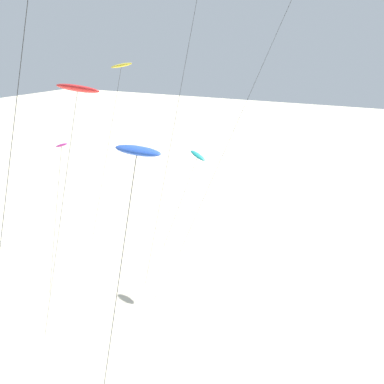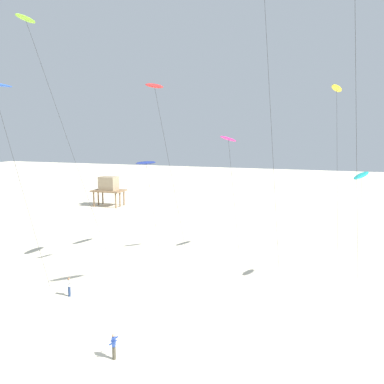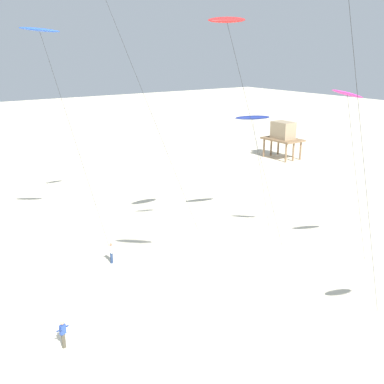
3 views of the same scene
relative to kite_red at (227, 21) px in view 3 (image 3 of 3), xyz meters
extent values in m
plane|color=beige|center=(0.18, -12.48, -17.92)|extent=(260.00, 260.00, 0.00)
ellipsoid|color=red|center=(-0.01, -0.03, 0.10)|extent=(1.14, 3.12, 0.72)
cylinder|color=#262626|center=(0.56, 2.78, -8.98)|extent=(1.16, 5.65, 17.88)
cylinder|color=#262626|center=(10.69, 0.55, -5.07)|extent=(1.30, 6.32, 25.70)
ellipsoid|color=#D8339E|center=(5.34, 6.51, -4.77)|extent=(1.73, 2.27, 0.88)
cylinder|color=#262626|center=(5.67, 8.15, -11.38)|extent=(0.69, 3.30, 13.08)
ellipsoid|color=navy|center=(-4.08, 6.35, -7.49)|extent=(1.61, 3.42, 0.43)
cylinder|color=#262626|center=(-3.86, 7.45, -12.77)|extent=(0.47, 2.22, 10.30)
cylinder|color=#262626|center=(-7.82, -1.77, -6.45)|extent=(1.80, 8.79, 22.95)
ellipsoid|color=blue|center=(-8.80, -9.98, -0.49)|extent=(1.99, 2.84, 0.52)
cylinder|color=#262626|center=(-8.40, -7.96, -9.25)|extent=(0.84, 4.08, 17.35)
cylinder|color=navy|center=(-4.97, -7.15, -17.48)|extent=(0.22, 0.22, 0.88)
cube|color=white|center=(-4.97, -7.15, -16.75)|extent=(0.38, 0.28, 0.58)
sphere|color=#9E7051|center=(-4.97, -7.15, -16.35)|extent=(0.20, 0.20, 0.20)
cylinder|color=white|center=(-5.19, -7.21, -16.70)|extent=(0.22, 0.51, 0.39)
cylinder|color=white|center=(-4.76, -7.10, -16.70)|extent=(0.22, 0.51, 0.39)
cylinder|color=#4C4738|center=(3.46, -14.20, -17.48)|extent=(0.22, 0.22, 0.88)
cube|color=#2D4CA5|center=(3.46, -14.20, -16.75)|extent=(0.30, 0.39, 0.58)
sphere|color=tan|center=(3.46, -14.20, -16.35)|extent=(0.20, 0.20, 0.20)
cylinder|color=#2D4CA5|center=(3.53, -14.41, -16.70)|extent=(0.50, 0.25, 0.39)
cylinder|color=#2D4CA5|center=(3.38, -14.00, -16.70)|extent=(0.50, 0.25, 0.39)
cylinder|color=#846647|center=(-25.92, 28.88, -16.52)|extent=(0.28, 0.28, 2.81)
cylinder|color=#846647|center=(-21.26, 28.88, -16.52)|extent=(0.28, 0.28, 2.81)
cylinder|color=#846647|center=(-25.92, 31.98, -16.52)|extent=(0.28, 0.28, 2.81)
cylinder|color=#846647|center=(-21.26, 31.98, -16.52)|extent=(0.28, 0.28, 2.81)
cylinder|color=#846647|center=(-25.92, 30.43, -16.52)|extent=(0.28, 0.28, 2.81)
cylinder|color=#846647|center=(-21.26, 30.43, -16.52)|extent=(0.28, 0.28, 2.81)
cube|color=#846647|center=(-23.59, 30.43, -14.99)|extent=(5.82, 3.87, 0.24)
cube|color=#9E896B|center=(-23.59, 30.43, -13.61)|extent=(3.20, 2.32, 2.53)
camera|label=1|loc=(-21.44, -18.86, 3.04)|focal=47.31mm
camera|label=2|loc=(15.36, -33.87, -4.08)|focal=36.96mm
camera|label=3|loc=(26.43, -21.53, -1.69)|focal=44.31mm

